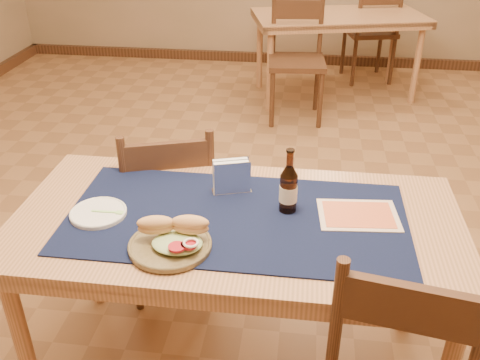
# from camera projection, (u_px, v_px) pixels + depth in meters

# --- Properties ---
(main_table) EXTENTS (1.60, 0.80, 0.75)m
(main_table) POSITION_uv_depth(u_px,v_px,m) (236.00, 237.00, 1.94)
(main_table) COLOR tan
(main_table) RESTS_ON ground
(placemat) EXTENTS (1.20, 0.60, 0.01)m
(placemat) POSITION_uv_depth(u_px,v_px,m) (236.00, 218.00, 1.89)
(placemat) COLOR #0E1233
(placemat) RESTS_ON main_table
(baseboard) EXTENTS (6.00, 7.00, 0.10)m
(baseboard) POSITION_uv_depth(u_px,v_px,m) (257.00, 244.00, 2.93)
(baseboard) COLOR #4A2C1A
(baseboard) RESTS_ON ground
(back_table) EXTENTS (1.61, 1.08, 0.75)m
(back_table) POSITION_uv_depth(u_px,v_px,m) (338.00, 24.00, 4.75)
(back_table) COLOR tan
(back_table) RESTS_ON ground
(chair_main_far) EXTENTS (0.53, 0.53, 0.91)m
(chair_main_far) POSITION_uv_depth(u_px,v_px,m) (169.00, 206.00, 2.48)
(chair_main_far) COLOR #4A2C1A
(chair_main_far) RESTS_ON ground
(chair_back_near) EXTENTS (0.49, 0.49, 0.98)m
(chair_back_near) POSITION_uv_depth(u_px,v_px,m) (297.00, 58.00, 4.38)
(chair_back_near) COLOR #4A2C1A
(chair_back_near) RESTS_ON ground
(chair_back_far) EXTENTS (0.54, 0.54, 0.97)m
(chair_back_far) POSITION_uv_depth(u_px,v_px,m) (372.00, 30.00, 5.19)
(chair_back_far) COLOR #4A2C1A
(chair_back_far) RESTS_ON ground
(sandwich_plate) EXTENTS (0.27, 0.27, 0.10)m
(sandwich_plate) POSITION_uv_depth(u_px,v_px,m) (172.00, 240.00, 1.72)
(sandwich_plate) COLOR brown
(sandwich_plate) RESTS_ON placemat
(side_plate) EXTENTS (0.20, 0.20, 0.02)m
(side_plate) POSITION_uv_depth(u_px,v_px,m) (98.00, 212.00, 1.90)
(side_plate) COLOR white
(side_plate) RESTS_ON placemat
(fork) EXTENTS (0.12, 0.02, 0.00)m
(fork) POSITION_uv_depth(u_px,v_px,m) (110.00, 212.00, 1.89)
(fork) COLOR #A5E77F
(fork) RESTS_ON side_plate
(beer_bottle) EXTENTS (0.06, 0.06, 0.24)m
(beer_bottle) POSITION_uv_depth(u_px,v_px,m) (288.00, 188.00, 1.89)
(beer_bottle) COLOR #401C0B
(beer_bottle) RESTS_ON placemat
(napkin_holder) EXTENTS (0.16, 0.10, 0.13)m
(napkin_holder) POSITION_uv_depth(u_px,v_px,m) (232.00, 177.00, 2.02)
(napkin_holder) COLOR white
(napkin_holder) RESTS_ON placemat
(menu_card) EXTENTS (0.30, 0.23, 0.01)m
(menu_card) POSITION_uv_depth(u_px,v_px,m) (358.00, 215.00, 1.90)
(menu_card) COLOR beige
(menu_card) RESTS_ON placemat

